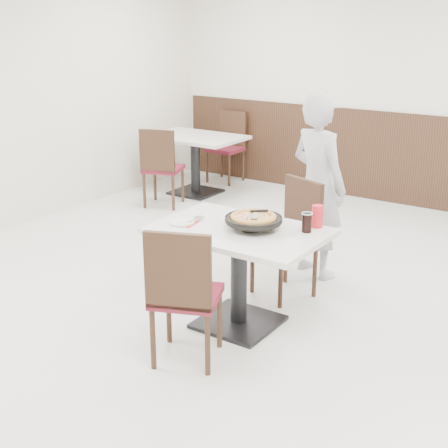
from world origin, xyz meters
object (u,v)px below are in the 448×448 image
Objects in this scene: main_table at (239,277)px; bg_chair_left_far at (225,148)px; chair_near at (186,293)px; cola_glass at (307,223)px; pizza at (253,219)px; diner_person at (318,186)px; bg_chair_left_near at (163,167)px; side_plate at (182,222)px; chair_far at (284,240)px; red_cup at (317,216)px; bg_table_left at (195,165)px; pizza_pan at (254,223)px.

bg_chair_left_far is (-2.45, 3.44, 0.10)m from main_table.
chair_near reaches higher than cola_glass.
pizza is 4.22m from bg_chair_left_far.
diner_person is at bearing 65.91° from chair_near.
bg_chair_left_near is (-2.43, 2.08, 0.10)m from main_table.
cola_glass is at bearing 22.09° from side_plate.
chair_far is 3.73m from bg_chair_left_far.
chair_far reaches higher than main_table.
pizza reaches higher than side_plate.
red_cup is (0.85, 0.48, 0.07)m from side_plate.
diner_person reaches higher than pizza.
red_cup is 0.95m from diner_person.
bg_table_left is (-2.02, 2.86, -0.38)m from side_plate.
chair_near is 3.30× the size of pizza.
pizza_pan is 0.28× the size of bg_table_left.
red_cup is at bearing 84.78° from cola_glass.
chair_near is 1.82m from diner_person.
bg_chair_left_near is (-2.44, 1.43, 0.00)m from chair_far.
red_cup is 0.13× the size of bg_table_left.
main_table is 0.43m from pizza_pan.
side_plate is 0.98m from red_cup.
pizza is at bearing 123.99° from pizza_pan.
pizza_pan is at bearing 58.12° from chair_near.
red_cup reaches higher than main_table.
diner_person reaches higher than bg_chair_left_far.
chair_far is 1.00× the size of bg_chair_left_near.
chair_far is at bearing 130.55° from bg_chair_left_far.
main_table is 0.45m from pizza.
bg_chair_left_near reaches higher than main_table.
side_plate is 1.17× the size of red_cup.
pizza is at bearing 125.98° from bg_chair_left_far.
main_table is at bearing -60.53° from bg_chair_left_near.
chair_far is at bearing 96.76° from pizza_pan.
bg_chair_left_near and bg_chair_left_far have the same top height.
chair_far is 2.83m from bg_chair_left_near.
bg_table_left is (-2.41, 3.32, -0.10)m from chair_near.
chair_near is 1.00× the size of chair_far.
main_table is 0.75× the size of diner_person.
cola_glass is 0.14m from red_cup.
red_cup is 0.17× the size of bg_chair_left_far.
pizza_pan is at bearing 117.52° from chair_far.
diner_person is at bearing 111.93° from cola_glass.
side_plate is 1.44× the size of cola_glass.
main_table is 7.50× the size of red_cup.
chair_far is 0.59× the size of diner_person.
bg_table_left is at bearing -19.63° from chair_far.
cola_glass is at bearing -41.44° from bg_table_left.
diner_person is 2.62m from bg_chair_left_near.
chair_near reaches higher than pizza.
red_cup is at bearing 39.33° from pizza_pan.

